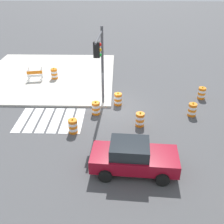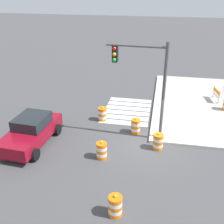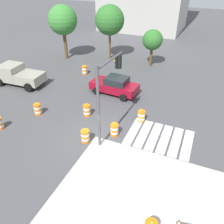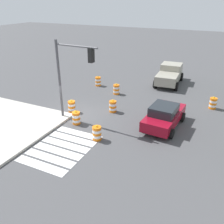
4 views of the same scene
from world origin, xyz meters
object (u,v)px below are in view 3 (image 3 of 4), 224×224
at_px(traffic_light_pole, 107,86).
at_px(street_tree_streetside_far, 110,20).
at_px(pickup_truck, 16,75).
at_px(traffic_barrel_near_corner, 141,116).
at_px(traffic_barrel_median_far, 114,130).
at_px(traffic_barrel_far_curb, 38,109).
at_px(street_tree_streetside_near, 63,20).
at_px(street_tree_streetside_mid, 153,40).
at_px(traffic_barrel_lane_center, 85,70).
at_px(traffic_barrel_median_near, 87,110).
at_px(sports_car, 115,85).
at_px(traffic_barrel_opposite_curb, 85,136).

height_order(traffic_light_pole, street_tree_streetside_far, street_tree_streetside_far).
relative_size(pickup_truck, street_tree_streetside_far, 0.84).
bearing_deg(pickup_truck, street_tree_streetside_far, 62.12).
distance_m(pickup_truck, traffic_barrel_near_corner, 13.22).
bearing_deg(street_tree_streetside_far, traffic_barrel_median_far, -65.34).
bearing_deg(traffic_barrel_far_curb, street_tree_streetside_near, 112.45).
bearing_deg(traffic_barrel_median_far, street_tree_streetside_near, 133.99).
relative_size(street_tree_streetside_mid, street_tree_streetside_far, 0.66).
bearing_deg(pickup_truck, traffic_barrel_far_curb, -34.40).
height_order(traffic_barrel_lane_center, traffic_light_pole, traffic_light_pole).
distance_m(traffic_barrel_lane_center, traffic_light_pole, 11.49).
xyz_separation_m(traffic_barrel_median_near, street_tree_streetside_mid, (1.86, 12.14, 2.50)).
relative_size(traffic_barrel_near_corner, traffic_barrel_far_curb, 1.00).
distance_m(sports_car, traffic_barrel_lane_center, 5.45).
distance_m(traffic_barrel_median_far, traffic_barrel_lane_center, 10.92).
distance_m(traffic_barrel_median_far, traffic_barrel_far_curb, 6.58).
bearing_deg(traffic_barrel_far_curb, street_tree_streetside_mid, 67.82).
distance_m(traffic_barrel_median_near, traffic_barrel_far_curb, 3.90).
height_order(sports_car, street_tree_streetside_mid, street_tree_streetside_mid).
xyz_separation_m(traffic_barrel_median_near, street_tree_streetside_near, (-8.53, 10.43, 4.09)).
bearing_deg(traffic_barrel_median_near, pickup_truck, 165.81).
bearing_deg(traffic_barrel_lane_center, street_tree_streetside_near, 142.38).
bearing_deg(traffic_light_pole, traffic_barrel_near_corner, 59.20).
distance_m(traffic_barrel_opposite_curb, street_tree_streetside_near, 17.09).
distance_m(pickup_truck, traffic_barrel_lane_center, 6.84).
relative_size(sports_car, traffic_barrel_lane_center, 4.33).
distance_m(sports_car, traffic_barrel_near_corner, 4.84).
bearing_deg(traffic_light_pole, pickup_truck, 160.64).
xyz_separation_m(traffic_barrel_median_near, traffic_barrel_median_far, (2.93, -1.44, 0.00)).
bearing_deg(pickup_truck, traffic_barrel_median_near, -14.19).
xyz_separation_m(traffic_barrel_median_near, street_tree_streetside_far, (-3.51, 12.60, 4.09)).
height_order(traffic_barrel_far_curb, traffic_barrel_lane_center, same).
bearing_deg(traffic_barrel_median_near, traffic_barrel_far_curb, -159.29).
bearing_deg(sports_car, traffic_barrel_median_near, -98.66).
relative_size(traffic_barrel_near_corner, street_tree_streetside_near, 0.16).
height_order(traffic_barrel_median_far, street_tree_streetside_mid, street_tree_streetside_mid).
relative_size(traffic_barrel_lane_center, street_tree_streetside_mid, 0.25).
distance_m(pickup_truck, traffic_barrel_median_near, 9.28).
bearing_deg(traffic_barrel_near_corner, street_tree_streetside_far, 123.23).
xyz_separation_m(sports_car, pickup_truck, (-9.62, -1.91, 0.16)).
xyz_separation_m(traffic_barrel_median_far, street_tree_streetside_near, (-11.46, 11.87, 4.09)).
bearing_deg(traffic_barrel_lane_center, traffic_barrel_opposite_curb, -60.96).
relative_size(traffic_barrel_median_near, street_tree_streetside_near, 0.16).
xyz_separation_m(traffic_barrel_median_near, traffic_barrel_far_curb, (-3.65, -1.38, 0.00)).
xyz_separation_m(traffic_barrel_lane_center, street_tree_streetside_near, (-4.50, 3.47, 4.09)).
distance_m(traffic_barrel_median_far, traffic_light_pole, 3.49).
distance_m(sports_car, traffic_light_pole, 7.00).
bearing_deg(traffic_barrel_median_far, street_tree_streetside_far, 114.66).
bearing_deg(street_tree_streetside_mid, traffic_barrel_opposite_curb, -91.70).
height_order(pickup_truck, traffic_barrel_lane_center, pickup_truck).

